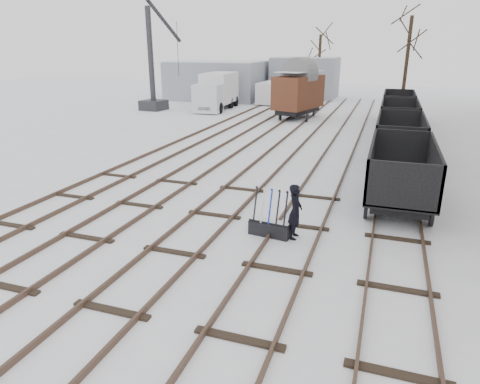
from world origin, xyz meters
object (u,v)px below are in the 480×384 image
Objects in this scene: ground_frame at (270,227)px; panel_van at (273,92)px; crane at (153,80)px; lorry at (217,91)px; worker at (295,212)px; freight_wagon_a at (400,182)px; box_van_wagon at (299,91)px.

ground_frame is 32.77m from panel_van.
panel_van is 0.50× the size of crane.
lorry is 7.11m from panel_van.
worker is at bearing -45.18° from crane.
worker is 0.30× the size of freight_wagon_a.
box_van_wagon is 8.60m from lorry.
ground_frame is at bearing -68.69° from lorry.
panel_van is at bearing 112.64° from ground_frame.
box_van_wagon is at bearing 10.33° from worker.
panel_van reaches higher than ground_frame.
worker reaches higher than ground_frame.
worker is 5.13m from freight_wagon_a.
panel_van is at bearing 53.85° from lorry.
box_van_wagon is at bearing -21.72° from lorry.
worker is 23.47m from box_van_wagon.
lorry is at bearing 27.29° from crane.
box_van_wagon is (-7.69, 18.80, 1.29)m from freight_wagon_a.
box_van_wagon is at bearing 4.40° from crane.
worker is at bearing 15.46° from ground_frame.
ground_frame is at bearing -64.82° from box_van_wagon.
worker is at bearing -67.25° from lorry.
ground_frame is 0.30× the size of panel_van.
ground_frame is 0.87× the size of worker.
crane is (-21.29, 19.42, 1.77)m from freight_wagon_a.
lorry is at bearing 123.15° from ground_frame.
freight_wagon_a is at bearing -57.42° from lorry.
lorry is 0.73× the size of crane.
crane reaches higher than worker.
panel_van reaches higher than worker.
panel_van is (-4.41, 8.62, -1.03)m from box_van_wagon.
box_van_wagon is (-3.94, 23.05, 1.89)m from ground_frame.
box_van_wagon is at bearing 112.26° from freight_wagon_a.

